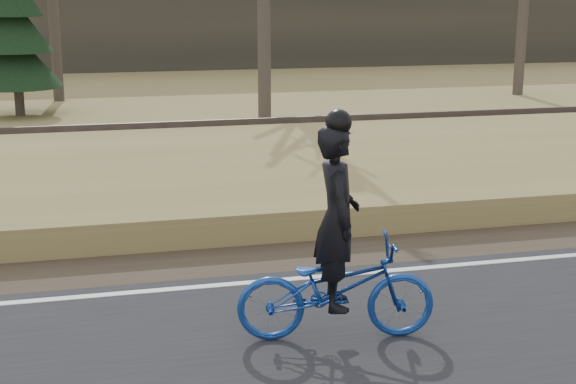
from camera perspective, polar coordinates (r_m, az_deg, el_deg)
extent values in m
cube|color=#473A2B|center=(12.37, 17.63, -3.02)|extent=(120.00, 1.60, 0.04)
cube|color=#977F4D|center=(14.87, 11.78, 0.96)|extent=(120.00, 5.00, 0.44)
cube|color=slate|center=(18.30, 6.72, 3.61)|extent=(120.00, 3.00, 0.45)
cube|color=black|center=(18.25, 6.75, 4.52)|extent=(120.00, 2.40, 0.14)
cube|color=brown|center=(17.56, 7.57, 4.60)|extent=(120.00, 0.07, 0.15)
cube|color=brown|center=(18.89, 6.00, 5.31)|extent=(120.00, 0.07, 0.15)
cube|color=#383328|center=(39.37, -4.58, 13.27)|extent=(120.00, 4.00, 6.00)
imported|color=navy|center=(8.19, 3.43, -6.89)|extent=(2.10, 1.01, 1.06)
imported|color=black|center=(7.95, 3.51, -1.82)|extent=(0.55, 0.74, 1.86)
sphere|color=black|center=(7.74, 3.62, 4.95)|extent=(0.26, 0.26, 0.26)
cylinder|color=#4B4137|center=(24.74, -18.58, 6.45)|extent=(0.28, 0.28, 1.10)
cone|color=black|center=(24.63, -18.78, 8.92)|extent=(2.60, 2.60, 1.60)
cone|color=black|center=(24.57, -18.96, 11.25)|extent=(2.15, 2.15, 1.60)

